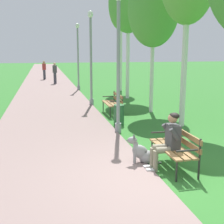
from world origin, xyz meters
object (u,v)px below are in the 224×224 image
at_px(lamp_post_far, 78,56).
at_px(litter_bin, 119,115).
at_px(park_bench_mid, 114,102).
at_px(birch_tree_fourth, 128,3).
at_px(pedestrian_further_distant, 44,70).
at_px(person_seated_on_near_bench, 168,139).
at_px(pedestrian_distant, 55,73).
at_px(dog_grey, 142,153).
at_px(birch_tree_fifth, 121,5).
at_px(lamp_post_mid, 91,58).
at_px(lamp_post_near, 118,62).
at_px(birch_tree_third, 154,9).
at_px(park_bench_near, 176,145).

bearing_deg(lamp_post_far, litter_bin, -88.28).
distance_m(park_bench_mid, birch_tree_fourth, 6.11).
xyz_separation_m(lamp_post_far, pedestrian_further_distant, (-2.14, 7.72, -1.35)).
xyz_separation_m(person_seated_on_near_bench, pedestrian_distant, (-1.70, 17.70, 0.16)).
bearing_deg(pedestrian_further_distant, person_seated_on_near_bench, -83.42).
distance_m(person_seated_on_near_bench, pedestrian_further_distant, 21.62).
xyz_separation_m(lamp_post_far, litter_bin, (0.29, -9.64, -1.84)).
height_order(person_seated_on_near_bench, dog_grey, person_seated_on_near_bench).
relative_size(dog_grey, birch_tree_fifth, 0.12).
bearing_deg(pedestrian_distant, dog_grey, -85.83).
bearing_deg(birch_tree_fourth, lamp_post_far, 118.68).
distance_m(park_bench_mid, person_seated_on_near_bench, 5.87).
bearing_deg(lamp_post_mid, pedestrian_distant, 97.78).
bearing_deg(pedestrian_distant, lamp_post_mid, -82.22).
bearing_deg(person_seated_on_near_bench, dog_grey, 137.58).
bearing_deg(lamp_post_far, birch_tree_fourth, -61.32).
distance_m(lamp_post_mid, litter_bin, 4.41).
height_order(person_seated_on_near_bench, lamp_post_near, lamp_post_near).
height_order(pedestrian_distant, pedestrian_further_distant, same).
xyz_separation_m(park_bench_mid, birch_tree_fifth, (2.09, 6.95, 4.77)).
xyz_separation_m(lamp_post_near, lamp_post_far, (-0.01, 10.64, -0.01)).
bearing_deg(park_bench_mid, birch_tree_fourth, 66.69).
bearing_deg(park_bench_mid, lamp_post_near, -100.26).
bearing_deg(litter_bin, birch_tree_fourth, 71.43).
relative_size(dog_grey, birch_tree_third, 0.15).
xyz_separation_m(park_bench_mid, dog_grey, (-0.61, -5.47, -0.25)).
relative_size(lamp_post_near, birch_tree_fifth, 0.62).
bearing_deg(litter_bin, birch_tree_third, 44.78).
distance_m(person_seated_on_near_bench, birch_tree_fourth, 10.80).
bearing_deg(person_seated_on_near_bench, birch_tree_fourth, 79.30).
height_order(birch_tree_third, pedestrian_further_distant, birch_tree_third).
xyz_separation_m(park_bench_near, person_seated_on_near_bench, (-0.21, -0.02, 0.17)).
xyz_separation_m(dog_grey, birch_tree_fifth, (2.69, 12.42, 5.02)).
distance_m(park_bench_near, birch_tree_fourth, 10.81).
xyz_separation_m(person_seated_on_near_bench, birch_tree_fifth, (2.26, 12.82, 4.60)).
xyz_separation_m(lamp_post_mid, pedestrian_further_distant, (-2.09, 13.39, -1.38)).
height_order(park_bench_mid, birch_tree_fifth, birch_tree_fifth).
bearing_deg(person_seated_on_near_bench, lamp_post_near, 96.06).
height_order(park_bench_mid, birch_tree_third, birch_tree_third).
bearing_deg(dog_grey, pedestrian_further_distant, 95.53).
distance_m(person_seated_on_near_bench, lamp_post_near, 3.48).
xyz_separation_m(lamp_post_mid, birch_tree_third, (2.19, -2.13, 1.92)).
height_order(park_bench_mid, lamp_post_far, lamp_post_far).
bearing_deg(pedestrian_distant, birch_tree_fourth, -65.94).
relative_size(park_bench_mid, pedestrian_distant, 0.91).
bearing_deg(dog_grey, pedestrian_distant, 94.17).
relative_size(lamp_post_far, pedestrian_distant, 2.57).
bearing_deg(birch_tree_third, birch_tree_fourth, 89.39).
bearing_deg(lamp_post_near, birch_tree_fifth, 75.07).
bearing_deg(pedestrian_further_distant, birch_tree_fifth, -61.33).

